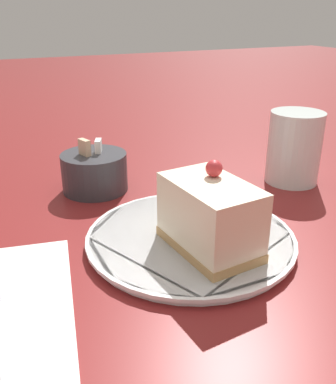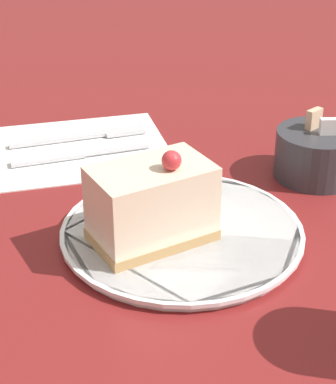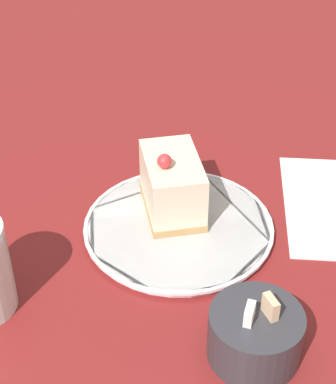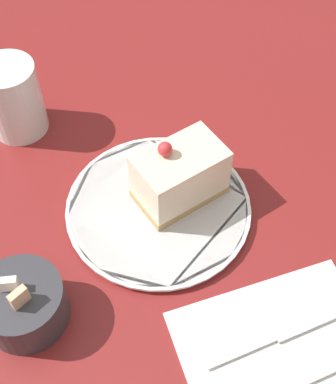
{
  "view_description": "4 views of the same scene",
  "coord_description": "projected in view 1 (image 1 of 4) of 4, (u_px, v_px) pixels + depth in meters",
  "views": [
    {
      "loc": [
        -0.22,
        -0.37,
        0.24
      ],
      "look_at": [
        -0.03,
        0.01,
        0.06
      ],
      "focal_mm": 40.0,
      "sensor_mm": 36.0,
      "label": 1
    },
    {
      "loc": [
        0.45,
        -0.24,
        0.33
      ],
      "look_at": [
        -0.02,
        -0.02,
        0.05
      ],
      "focal_mm": 60.0,
      "sensor_mm": 36.0,
      "label": 2
    },
    {
      "loc": [
        0.06,
        0.58,
        0.51
      ],
      "look_at": [
        -0.0,
        -0.01,
        0.06
      ],
      "focal_mm": 60.0,
      "sensor_mm": 36.0,
      "label": 3
    },
    {
      "loc": [
        -0.35,
        0.17,
        0.55
      ],
      "look_at": [
        -0.02,
        -0.02,
        0.04
      ],
      "focal_mm": 50.0,
      "sensor_mm": 36.0,
      "label": 4
    }
  ],
  "objects": [
    {
      "name": "drinking_glass",
      "position": [
        294.0,
        148.0,
        0.63
      ],
      "size": [
        0.08,
        0.08,
        0.11
      ],
      "color": "silver",
      "rests_on": "ground_plane"
    },
    {
      "name": "sugar_bowl",
      "position": [
        95.0,
        172.0,
        0.6
      ],
      "size": [
        0.09,
        0.09,
        0.08
      ],
      "color": "#333338",
      "rests_on": "ground_plane"
    },
    {
      "name": "cake_slice",
      "position": [
        210.0,
        216.0,
        0.43
      ],
      "size": [
        0.07,
        0.11,
        0.09
      ],
      "rotation": [
        0.0,
        0.0,
        0.08
      ],
      "color": "#AD8451",
      "rests_on": "plate"
    },
    {
      "name": "ground_plane",
      "position": [
        198.0,
        236.0,
        0.49
      ],
      "size": [
        4.0,
        4.0,
        0.0
      ],
      "primitive_type": "plane",
      "color": "maroon"
    },
    {
      "name": "plate",
      "position": [
        190.0,
        238.0,
        0.47
      ],
      "size": [
        0.23,
        0.23,
        0.01
      ],
      "color": "white",
      "rests_on": "ground_plane"
    }
  ]
}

